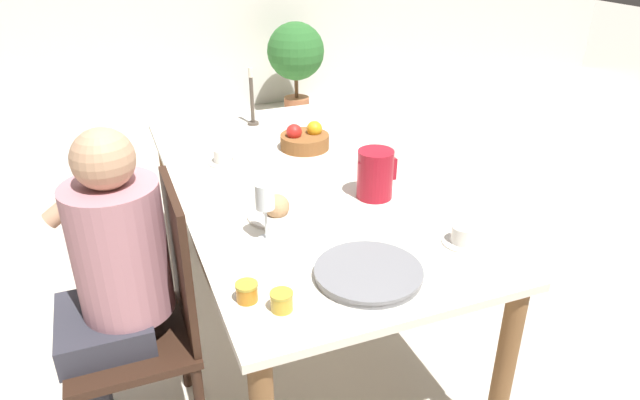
% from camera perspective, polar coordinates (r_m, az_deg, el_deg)
% --- Properties ---
extents(ground_plane, '(20.00, 20.00, 0.00)m').
position_cam_1_polar(ground_plane, '(2.79, -2.30, -11.69)').
color(ground_plane, beige).
extents(dining_table, '(0.97, 1.98, 0.72)m').
position_cam_1_polar(dining_table, '(2.44, -2.57, 0.12)').
color(dining_table, silver).
rests_on(dining_table, ground_plane).
extents(chair_person_side, '(0.42, 0.42, 0.97)m').
position_cam_1_polar(chair_person_side, '(2.05, -16.50, -11.28)').
color(chair_person_side, '#331E14').
rests_on(chair_person_side, ground_plane).
extents(person_seated, '(0.39, 0.41, 1.18)m').
position_cam_1_polar(person_seated, '(1.98, -20.07, -6.60)').
color(person_seated, '#33333D').
rests_on(person_seated, ground_plane).
extents(red_pitcher, '(0.17, 0.14, 0.20)m').
position_cam_1_polar(red_pitcher, '(2.24, 5.53, 2.61)').
color(red_pitcher, '#A31423').
rests_on(red_pitcher, dining_table).
extents(wine_glass_water, '(0.07, 0.07, 0.21)m').
position_cam_1_polar(wine_glass_water, '(1.91, -5.54, 0.12)').
color(wine_glass_water, white).
rests_on(wine_glass_water, dining_table).
extents(teacup_near_person, '(0.14, 0.14, 0.07)m').
position_cam_1_polar(teacup_near_person, '(2.00, 14.10, -3.53)').
color(teacup_near_person, silver).
rests_on(teacup_near_person, dining_table).
extents(teacup_across, '(0.14, 0.14, 0.07)m').
position_cam_1_polar(teacup_across, '(2.61, -9.69, 4.25)').
color(teacup_across, silver).
rests_on(teacup_across, dining_table).
extents(serving_tray, '(0.34, 0.34, 0.03)m').
position_cam_1_polar(serving_tray, '(1.78, 4.87, -7.29)').
color(serving_tray, gray).
rests_on(serving_tray, dining_table).
extents(bread_plate, '(0.22, 0.22, 0.09)m').
position_cam_1_polar(bread_plate, '(2.12, -4.30, -1.01)').
color(bread_plate, silver).
rests_on(bread_plate, dining_table).
extents(jam_jar_amber, '(0.07, 0.07, 0.06)m').
position_cam_1_polar(jam_jar_amber, '(1.68, -7.33, -9.02)').
color(jam_jar_amber, '#C67A1E').
rests_on(jam_jar_amber, dining_table).
extents(jam_jar_red, '(0.07, 0.07, 0.06)m').
position_cam_1_polar(jam_jar_red, '(1.64, -3.86, -9.97)').
color(jam_jar_red, gold).
rests_on(jam_jar_red, dining_table).
extents(fruit_bowl, '(0.23, 0.23, 0.13)m').
position_cam_1_polar(fruit_bowl, '(2.74, -1.55, 6.07)').
color(fruit_bowl, brown).
rests_on(fruit_bowl, dining_table).
extents(candlestick_tall, '(0.06, 0.06, 0.31)m').
position_cam_1_polar(candlestick_tall, '(3.06, -6.81, 9.60)').
color(candlestick_tall, '#4C4238').
rests_on(candlestick_tall, dining_table).
extents(potted_plant, '(0.53, 0.53, 0.86)m').
position_cam_1_polar(potted_plant, '(5.43, -2.44, 14.33)').
color(potted_plant, '#A8603D').
rests_on(potted_plant, ground_plane).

